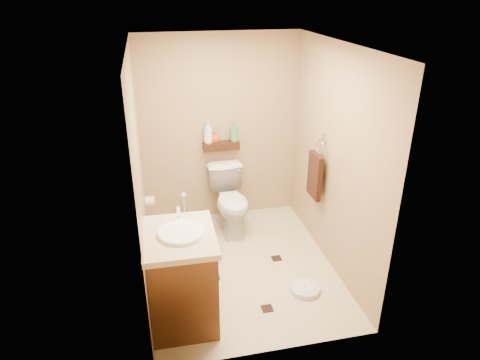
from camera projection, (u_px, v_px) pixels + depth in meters
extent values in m
plane|color=#BBAD89|center=(241.00, 266.00, 4.81)|extent=(2.50, 2.50, 0.00)
cube|color=#A37F5D|center=(220.00, 130.00, 5.42)|extent=(2.00, 0.04, 2.40)
cube|color=#A37F5D|center=(277.00, 232.00, 3.20)|extent=(2.00, 0.04, 2.40)
cube|color=#A37F5D|center=(140.00, 177.00, 4.12)|extent=(0.04, 2.50, 2.40)
cube|color=#A37F5D|center=(334.00, 160.00, 4.50)|extent=(0.04, 2.50, 2.40)
cube|color=silver|center=(241.00, 44.00, 3.81)|extent=(2.00, 2.50, 0.02)
cube|color=#32180D|center=(221.00, 146.00, 5.42)|extent=(0.46, 0.14, 0.10)
cube|color=black|center=(215.00, 278.00, 4.62)|extent=(0.11, 0.11, 0.01)
cube|color=black|center=(276.00, 258.00, 4.94)|extent=(0.11, 0.11, 0.01)
cube|color=black|center=(267.00, 308.00, 4.18)|extent=(0.11, 0.11, 0.01)
cube|color=black|center=(184.00, 246.00, 5.17)|extent=(0.11, 0.11, 0.01)
cube|color=black|center=(308.00, 284.00, 4.51)|extent=(0.11, 0.11, 0.01)
cube|color=black|center=(230.00, 238.00, 5.33)|extent=(0.11, 0.11, 0.01)
imported|color=white|center=(231.00, 201.00, 5.39)|extent=(0.50, 0.81, 0.80)
cube|color=brown|center=(182.00, 280.00, 3.89)|extent=(0.59, 0.72, 0.87)
cube|color=beige|center=(179.00, 237.00, 3.70)|extent=(0.64, 0.77, 0.06)
cylinder|color=white|center=(181.00, 233.00, 3.69)|extent=(0.40, 0.40, 0.06)
cylinder|color=silver|center=(178.00, 212.00, 3.88)|extent=(0.03, 0.03, 0.13)
cylinder|color=silver|center=(305.00, 289.00, 4.41)|extent=(0.38, 0.38, 0.06)
cylinder|color=white|center=(305.00, 287.00, 4.39)|extent=(0.18, 0.18, 0.01)
cylinder|color=#19655A|center=(185.00, 220.00, 5.64)|extent=(0.11, 0.11, 0.12)
cylinder|color=silver|center=(184.00, 206.00, 5.55)|extent=(0.02, 0.02, 0.33)
sphere|color=silver|center=(183.00, 195.00, 5.48)|extent=(0.08, 0.08, 0.08)
cube|color=silver|center=(324.00, 137.00, 4.65)|extent=(0.03, 0.06, 0.08)
torus|color=silver|center=(321.00, 147.00, 4.69)|extent=(0.02, 0.19, 0.19)
cube|color=#34190F|center=(315.00, 176.00, 4.82)|extent=(0.06, 0.30, 0.52)
cylinder|color=silver|center=(150.00, 201.00, 4.96)|extent=(0.11, 0.11, 0.11)
cylinder|color=silver|center=(146.00, 197.00, 4.92)|extent=(0.04, 0.02, 0.02)
imported|color=white|center=(208.00, 132.00, 5.31)|extent=(0.11, 0.11, 0.29)
imported|color=yellow|center=(215.00, 137.00, 5.36)|extent=(0.07, 0.06, 0.14)
imported|color=red|center=(215.00, 137.00, 5.36)|extent=(0.16, 0.16, 0.15)
imported|color=green|center=(234.00, 132.00, 5.38)|extent=(0.11, 0.11, 0.25)
imported|color=#C88A42|center=(235.00, 136.00, 5.40)|extent=(0.09, 0.09, 0.15)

